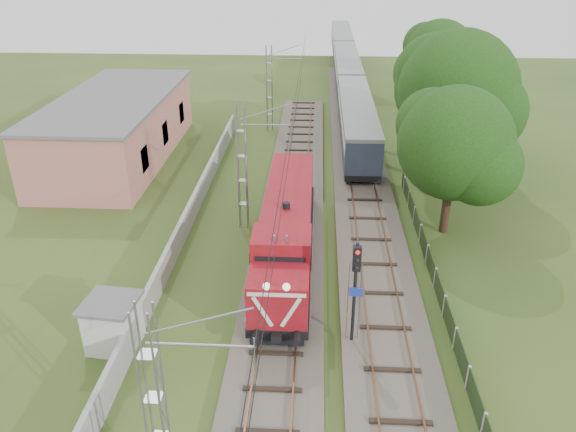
# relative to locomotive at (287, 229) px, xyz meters

# --- Properties ---
(ground) EXTENTS (140.00, 140.00, 0.00)m
(ground) POSITION_rel_locomotive_xyz_m (0.00, -7.70, -2.14)
(ground) COLOR #2F481B
(ground) RESTS_ON ground
(track_main) EXTENTS (4.20, 70.00, 0.45)m
(track_main) POSITION_rel_locomotive_xyz_m (0.00, -0.70, -1.95)
(track_main) COLOR #6B6054
(track_main) RESTS_ON ground
(track_side) EXTENTS (4.20, 80.00, 0.45)m
(track_side) POSITION_rel_locomotive_xyz_m (5.00, 12.30, -1.95)
(track_side) COLOR #6B6054
(track_side) RESTS_ON ground
(catenary) EXTENTS (3.31, 70.00, 8.00)m
(catenary) POSITION_rel_locomotive_xyz_m (-2.95, 4.30, 1.91)
(catenary) COLOR gray
(catenary) RESTS_ON ground
(boundary_wall) EXTENTS (0.25, 40.00, 1.50)m
(boundary_wall) POSITION_rel_locomotive_xyz_m (-6.50, 4.30, -1.39)
(boundary_wall) COLOR #9E9E99
(boundary_wall) RESTS_ON ground
(station_building) EXTENTS (8.40, 20.40, 5.22)m
(station_building) POSITION_rel_locomotive_xyz_m (-15.00, 16.30, 0.50)
(station_building) COLOR #B26E60
(station_building) RESTS_ON ground
(fence) EXTENTS (0.12, 32.00, 1.20)m
(fence) POSITION_rel_locomotive_xyz_m (8.00, -4.70, -1.54)
(fence) COLOR black
(fence) RESTS_ON ground
(locomotive) EXTENTS (2.82, 16.11, 4.09)m
(locomotive) POSITION_rel_locomotive_xyz_m (0.00, 0.00, 0.00)
(locomotive) COLOR black
(locomotive) RESTS_ON ground
(coach_rake) EXTENTS (2.82, 62.76, 3.25)m
(coach_rake) POSITION_rel_locomotive_xyz_m (5.00, 41.89, 0.23)
(coach_rake) COLOR black
(coach_rake) RESTS_ON ground
(signal_post) EXTENTS (0.59, 0.46, 5.32)m
(signal_post) POSITION_rel_locomotive_xyz_m (3.37, -7.24, 1.52)
(signal_post) COLOR black
(signal_post) RESTS_ON ground
(relay_hut) EXTENTS (2.56, 2.56, 2.41)m
(relay_hut) POSITION_rel_locomotive_xyz_m (-7.40, -7.76, -0.92)
(relay_hut) COLOR beige
(relay_hut) RESTS_ON ground
(tree_a) EXTENTS (7.16, 6.82, 9.28)m
(tree_a) POSITION_rel_locomotive_xyz_m (9.79, 4.25, 3.66)
(tree_a) COLOR #3E2819
(tree_a) RESTS_ON ground
(tree_b) EXTENTS (8.77, 8.35, 11.37)m
(tree_b) POSITION_rel_locomotive_xyz_m (11.39, 11.85, 4.96)
(tree_b) COLOR #3E2819
(tree_b) RESTS_ON ground
(tree_c) EXTENTS (7.79, 7.42, 10.10)m
(tree_c) POSITION_rel_locomotive_xyz_m (11.19, 15.73, 4.16)
(tree_c) COLOR #3E2819
(tree_c) RESTS_ON ground
(tree_d) EXTENTS (7.43, 7.08, 9.63)m
(tree_d) POSITION_rel_locomotive_xyz_m (13.65, 30.34, 3.87)
(tree_d) COLOR #3E2819
(tree_d) RESTS_ON ground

